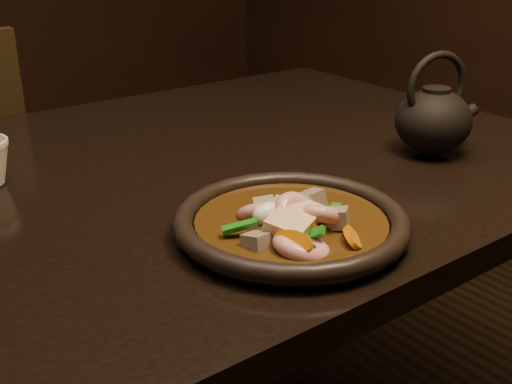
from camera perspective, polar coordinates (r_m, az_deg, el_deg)
table at (r=0.98m, az=-13.84°, el=-3.79°), size 1.60×0.90×0.75m
plate at (r=0.78m, az=3.13°, el=-2.77°), size 0.29×0.29×0.03m
stirfry at (r=0.77m, az=3.21°, el=-2.64°), size 0.17×0.19×0.06m
teapot at (r=1.08m, az=15.53°, el=6.41°), size 0.15×0.12×0.17m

